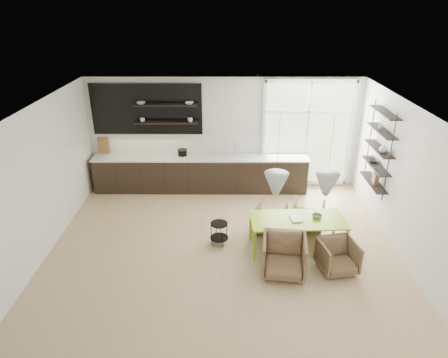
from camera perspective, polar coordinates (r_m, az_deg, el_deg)
room at (r=8.66m, az=3.76°, el=2.67°), size 7.02×6.01×2.91m
kitchen_run at (r=10.47m, az=-3.81°, el=1.54°), size 5.54×0.69×2.75m
right_shelving at (r=9.25m, az=21.25°, el=3.73°), size 0.26×1.22×1.90m
dining_table at (r=8.08m, az=10.49°, el=-5.95°), size 1.91×0.94×0.68m
armchair_back_left at (r=8.75m, az=6.61°, el=-5.65°), size 0.82×0.83×0.60m
armchair_back_right at (r=8.98m, az=11.86°, el=-5.15°), size 0.84×0.85×0.62m
armchair_front_left at (r=7.51m, az=8.55°, el=-10.82°), size 0.88×0.90×0.73m
armchair_front_right at (r=7.81m, az=15.92°, el=-10.59°), size 0.77×0.79×0.61m
wire_stool at (r=8.27m, az=-0.70°, el=-7.35°), size 0.38×0.38×0.48m
table_book at (r=8.01m, az=9.48°, el=-5.66°), size 0.26×0.32×0.03m
table_bowl at (r=8.17m, az=13.13°, el=-5.21°), size 0.22×0.22×0.06m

